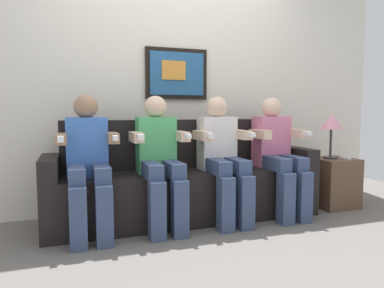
{
  "coord_description": "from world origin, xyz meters",
  "views": [
    {
      "loc": [
        -0.98,
        -2.66,
        0.97
      ],
      "look_at": [
        0.0,
        0.15,
        0.7
      ],
      "focal_mm": 32.83,
      "sensor_mm": 36.0,
      "label": 1
    }
  ],
  "objects_px": {
    "person_leftmost": "(88,159)",
    "table_lamp": "(331,123)",
    "side_table_right": "(333,182)",
    "person_rightmost": "(278,151)",
    "couch": "(186,185)",
    "spare_remote_on_table": "(345,158)",
    "person_right_center": "(222,154)",
    "person_left_center": "(159,156)"
  },
  "relations": [
    {
      "from": "couch",
      "to": "person_rightmost",
      "type": "bearing_deg",
      "value": -11.14
    },
    {
      "from": "person_left_center",
      "to": "spare_remote_on_table",
      "type": "height_order",
      "value": "person_left_center"
    },
    {
      "from": "person_left_center",
      "to": "side_table_right",
      "type": "height_order",
      "value": "person_left_center"
    },
    {
      "from": "person_left_center",
      "to": "person_right_center",
      "type": "relative_size",
      "value": 1.0
    },
    {
      "from": "couch",
      "to": "person_left_center",
      "type": "relative_size",
      "value": 2.19
    },
    {
      "from": "couch",
      "to": "spare_remote_on_table",
      "type": "xyz_separation_m",
      "value": [
        1.64,
        -0.18,
        0.2
      ]
    },
    {
      "from": "person_rightmost",
      "to": "side_table_right",
      "type": "height_order",
      "value": "person_rightmost"
    },
    {
      "from": "spare_remote_on_table",
      "to": "person_rightmost",
      "type": "bearing_deg",
      "value": 178.97
    },
    {
      "from": "person_left_center",
      "to": "person_rightmost",
      "type": "distance_m",
      "value": 1.14
    },
    {
      "from": "couch",
      "to": "side_table_right",
      "type": "bearing_deg",
      "value": -3.93
    },
    {
      "from": "couch",
      "to": "person_left_center",
      "type": "xyz_separation_m",
      "value": [
        -0.29,
        -0.17,
        0.29
      ]
    },
    {
      "from": "person_right_center",
      "to": "person_rightmost",
      "type": "bearing_deg",
      "value": 0.05
    },
    {
      "from": "person_right_center",
      "to": "table_lamp",
      "type": "bearing_deg",
      "value": 2.83
    },
    {
      "from": "side_table_right",
      "to": "person_rightmost",
      "type": "bearing_deg",
      "value": -175.07
    },
    {
      "from": "person_left_center",
      "to": "couch",
      "type": "bearing_deg",
      "value": 30.64
    },
    {
      "from": "person_left_center",
      "to": "spare_remote_on_table",
      "type": "bearing_deg",
      "value": -0.4
    },
    {
      "from": "person_leftmost",
      "to": "spare_remote_on_table",
      "type": "bearing_deg",
      "value": -0.31
    },
    {
      "from": "person_right_center",
      "to": "side_table_right",
      "type": "distance_m",
      "value": 1.33
    },
    {
      "from": "couch",
      "to": "person_leftmost",
      "type": "relative_size",
      "value": 2.19
    },
    {
      "from": "person_right_center",
      "to": "person_leftmost",
      "type": "bearing_deg",
      "value": 180.0
    },
    {
      "from": "person_leftmost",
      "to": "spare_remote_on_table",
      "type": "xyz_separation_m",
      "value": [
        2.49,
        -0.01,
        -0.1
      ]
    },
    {
      "from": "person_right_center",
      "to": "table_lamp",
      "type": "xyz_separation_m",
      "value": [
        1.23,
        0.06,
        0.25
      ]
    },
    {
      "from": "person_leftmost",
      "to": "person_rightmost",
      "type": "bearing_deg",
      "value": 0.02
    },
    {
      "from": "person_left_center",
      "to": "side_table_right",
      "type": "xyz_separation_m",
      "value": [
        1.85,
        0.06,
        -0.36
      ]
    },
    {
      "from": "person_right_center",
      "to": "person_rightmost",
      "type": "xyz_separation_m",
      "value": [
        0.57,
        0.0,
        -0.0
      ]
    },
    {
      "from": "person_left_center",
      "to": "spare_remote_on_table",
      "type": "xyz_separation_m",
      "value": [
        1.92,
        -0.01,
        -0.1
      ]
    },
    {
      "from": "table_lamp",
      "to": "spare_remote_on_table",
      "type": "xyz_separation_m",
      "value": [
        0.12,
        -0.07,
        -0.35
      ]
    },
    {
      "from": "person_leftmost",
      "to": "table_lamp",
      "type": "distance_m",
      "value": 2.39
    },
    {
      "from": "side_table_right",
      "to": "person_right_center",
      "type": "bearing_deg",
      "value": -177.25
    },
    {
      "from": "side_table_right",
      "to": "spare_remote_on_table",
      "type": "relative_size",
      "value": 3.85
    },
    {
      "from": "person_right_center",
      "to": "person_rightmost",
      "type": "height_order",
      "value": "same"
    },
    {
      "from": "couch",
      "to": "table_lamp",
      "type": "height_order",
      "value": "table_lamp"
    },
    {
      "from": "side_table_right",
      "to": "table_lamp",
      "type": "xyz_separation_m",
      "value": [
        -0.05,
        -0.0,
        0.61
      ]
    },
    {
      "from": "person_right_center",
      "to": "table_lamp",
      "type": "height_order",
      "value": "person_right_center"
    },
    {
      "from": "side_table_right",
      "to": "table_lamp",
      "type": "height_order",
      "value": "table_lamp"
    },
    {
      "from": "table_lamp",
      "to": "couch",
      "type": "bearing_deg",
      "value": 175.93
    },
    {
      "from": "person_left_center",
      "to": "table_lamp",
      "type": "height_order",
      "value": "person_left_center"
    },
    {
      "from": "person_right_center",
      "to": "person_left_center",
      "type": "bearing_deg",
      "value": 180.0
    },
    {
      "from": "person_left_center",
      "to": "table_lamp",
      "type": "distance_m",
      "value": 1.82
    },
    {
      "from": "couch",
      "to": "spare_remote_on_table",
      "type": "bearing_deg",
      "value": -6.36
    },
    {
      "from": "couch",
      "to": "table_lamp",
      "type": "bearing_deg",
      "value": -4.07
    },
    {
      "from": "table_lamp",
      "to": "spare_remote_on_table",
      "type": "bearing_deg",
      "value": -31.74
    }
  ]
}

